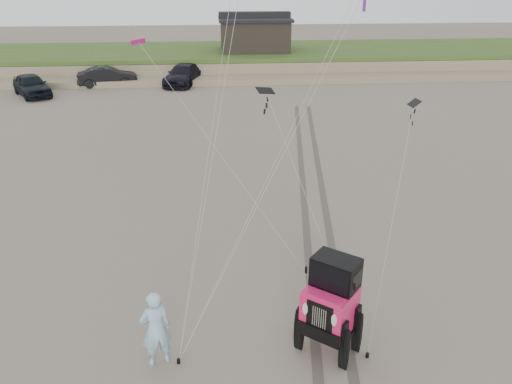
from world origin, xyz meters
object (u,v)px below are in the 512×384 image
at_px(cabin, 254,33).
at_px(truck_a, 32,85).
at_px(truck_c, 183,75).
at_px(man, 156,329).
at_px(truck_b, 107,76).
at_px(jeep, 329,317).

bearing_deg(cabin, truck_a, -151.09).
distance_m(cabin, truck_c, 9.17).
xyz_separation_m(cabin, truck_c, (-6.25, -6.25, -2.46)).
bearing_deg(man, cabin, -117.57).
bearing_deg(truck_a, cabin, -2.90).
height_order(truck_a, truck_c, truck_a).
relative_size(truck_a, truck_c, 0.87).
relative_size(truck_b, jeep, 0.86).
bearing_deg(truck_a, truck_b, 0.54).
bearing_deg(cabin, truck_c, -134.98).
xyz_separation_m(truck_a, man, (11.70, -28.31, 0.17)).
xyz_separation_m(truck_b, jeep, (10.84, -31.31, 0.24)).
height_order(truck_b, truck_c, truck_c).
xyz_separation_m(jeep, man, (-3.99, -0.07, -0.02)).
distance_m(truck_a, man, 30.64).
xyz_separation_m(cabin, truck_b, (-12.19, -6.34, -2.49)).
height_order(truck_c, man, man).
bearing_deg(truck_b, truck_a, 113.08).
distance_m(truck_c, jeep, 31.78).
relative_size(truck_a, man, 2.41).
distance_m(cabin, man, 38.17).
relative_size(cabin, truck_c, 1.20).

